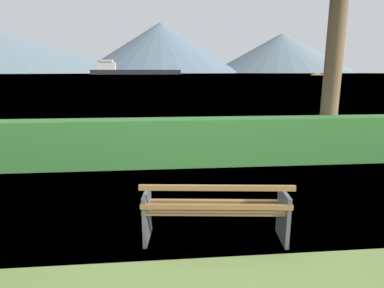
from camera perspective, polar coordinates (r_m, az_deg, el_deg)
The scene contains 7 objects.
ground_plane at distance 4.52m, azimuth 4.00°, elevation -16.32°, with size 1400.00×1400.00×0.00m, color olive.
water_surface at distance 313.45m, azimuth -5.41°, elevation 12.23°, with size 620.00×620.00×0.00m, color #7A99A8.
park_bench at distance 4.27m, azimuth 4.13°, elevation -11.66°, with size 1.92×0.77×0.87m.
hedge_row at distance 7.62m, azimuth -0.22°, elevation 0.35°, with size 11.27×0.62×1.12m, color #387A33.
cargo_ship_large at distance 266.54m, azimuth -11.03°, elevation 12.67°, with size 70.57×11.99×11.29m.
fishing_boat_near at distance 218.35m, azimuth 21.27°, elevation 11.43°, with size 7.22×2.99×1.69m.
distant_hills at distance 561.14m, azimuth -16.28°, elevation 15.60°, with size 805.47×427.14×80.64m.
Camera 1 is at (-0.67, -3.89, 2.19)m, focal length 30.13 mm.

